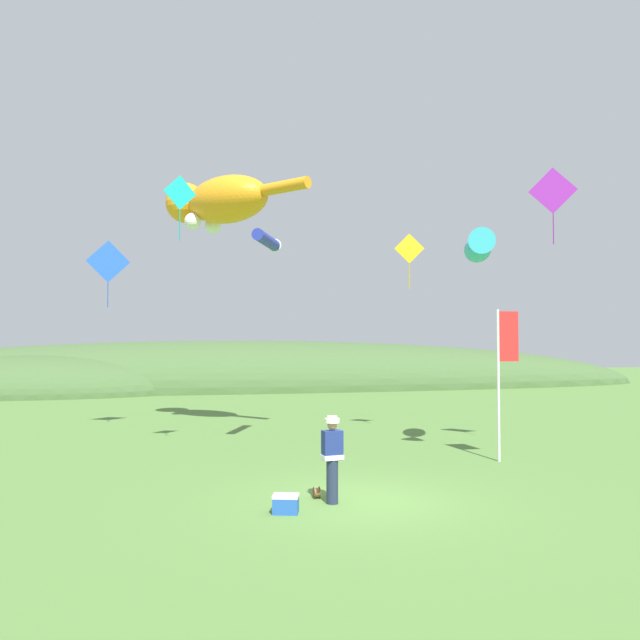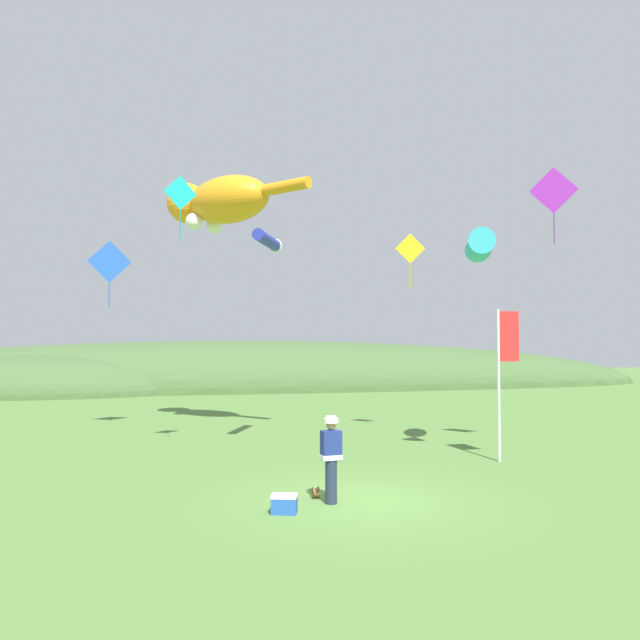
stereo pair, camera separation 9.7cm
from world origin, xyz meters
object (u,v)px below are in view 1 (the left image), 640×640
Objects in this scene: kite_fish_windsock at (478,248)px; kite_diamond_blue at (108,262)px; festival_attendant at (332,456)px; kite_diamond_teal at (180,193)px; kite_spool at (317,493)px; kite_giant_cat at (218,202)px; kite_diamond_gold at (409,249)px; festival_banner_pole at (503,361)px; kite_tube_streamer at (267,240)px; kite_diamond_violet at (553,191)px; picnic_cooler at (286,504)px.

kite_diamond_blue reaches higher than kite_fish_windsock.
festival_attendant is 13.80m from kite_diamond_blue.
kite_diamond_teal is (-3.17, 5.78, 6.62)m from festival_attendant.
kite_diamond_blue is at bearing 117.20° from kite_spool.
kite_diamond_blue is (-3.96, 0.09, -2.39)m from kite_giant_cat.
kite_diamond_gold is at bearing 60.46° from festival_attendant.
kite_diamond_blue reaches higher than festival_banner_pole.
festival_attendant is at bearing -85.33° from kite_tube_streamer.
kite_diamond_gold is at bearing -16.10° from kite_diamond_blue.
kite_diamond_blue is at bearing 145.51° from festival_banner_pole.
kite_tube_streamer is at bearing 160.77° from kite_diamond_violet.
kite_diamond_teal reaches higher than festival_attendant.
kite_diamond_blue is at bearing 150.66° from kite_diamond_violet.
picnic_cooler is 9.95m from kite_diamond_teal.
kite_fish_windsock is (5.49, 4.55, 5.13)m from festival_attendant.
picnic_cooler is at bearing -93.92° from kite_tube_streamer.
festival_banner_pole reaches higher than picnic_cooler.
kite_diamond_teal reaches higher than kite_spool.
kite_diamond_gold is at bearing 122.29° from kite_diamond_violet.
kite_diamond_violet is (7.76, 3.37, 7.59)m from kite_spool.
kite_diamond_teal is (-1.32, -5.48, -1.05)m from kite_giant_cat.
kite_spool is 0.12× the size of kite_diamond_gold.
kite_giant_cat is at bearing 98.58° from kite_spool.
kite_spool is 9.61m from kite_diamond_teal.
kite_diamond_teal is (-2.63, -0.89, 1.13)m from kite_tube_streamer.
festival_banner_pole is at bearing -78.76° from kite_diamond_gold.
kite_spool is 11.29m from kite_diamond_gold.
kite_diamond_gold is at bearing 101.24° from festival_banner_pole.
kite_diamond_teal is at bearing 169.78° from kite_diamond_violet.
kite_giant_cat is 2.46× the size of kite_tube_streamer.
kite_giant_cat is (-1.85, 11.26, 7.67)m from festival_attendant.
kite_tube_streamer is 3.00m from kite_diamond_teal.
kite_giant_cat is 2.85× the size of kite_diamond_teal.
kite_tube_streamer is 5.51m from kite_diamond_gold.
kite_diamond_violet is (7.53, 3.85, 6.76)m from festival_attendant.
picnic_cooler is at bearing -68.10° from kite_diamond_blue.
festival_attendant is 7.30× the size of kite_spool.
kite_diamond_gold is (-0.96, 4.86, 3.82)m from festival_banner_pole.
kite_spool is 13.82m from kite_giant_cat.
kite_spool is at bearing -153.23° from festival_banner_pole.
kite_diamond_blue is 1.08× the size of kite_diamond_violet.
kite_tube_streamer is at bearing 152.70° from festival_banner_pole.
kite_giant_cat reaches higher than kite_diamond_gold.
kite_diamond_violet is at bearing 12.01° from festival_banner_pole.
kite_tube_streamer reaches higher than festival_attendant.
kite_giant_cat reaches higher than kite_diamond_teal.
kite_giant_cat is at bearing 93.96° from picnic_cooler.
kite_giant_cat is (-7.53, 7.80, 5.87)m from festival_banner_pole.
festival_attendant is at bearing -119.54° from kite_diamond_gold.
festival_attendant is 3.16× the size of picnic_cooler.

